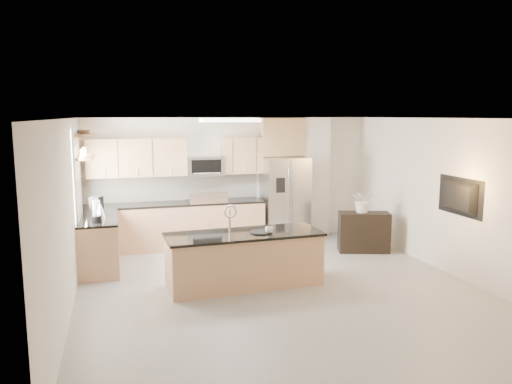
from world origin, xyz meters
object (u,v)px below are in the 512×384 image
object	(u,v)px
island	(244,259)
blender	(96,213)
microwave	(205,166)
range	(207,223)
cup	(269,230)
credenza	(364,232)
kettle	(100,210)
flower_vase	(363,194)
bowl	(84,131)
platter	(261,232)
coffee_maker	(97,206)
television	(456,197)
refrigerator	(285,199)

from	to	relation	value
island	blender	distance (m)	2.52
microwave	island	size ratio (longest dim) A/B	0.31
range	microwave	bearing A→B (deg)	90.00
cup	blender	xyz separation A→B (m)	(-2.57, 1.16, 0.19)
credenza	cup	bearing A→B (deg)	-132.21
cup	kettle	distance (m)	2.98
credenza	cup	size ratio (longest dim) A/B	7.59
range	flower_vase	xyz separation A→B (m)	(2.83, -1.28, 0.67)
range	bowl	bearing A→B (deg)	-161.51
platter	bowl	size ratio (longest dim) A/B	1.03
cup	coffee_maker	distance (m)	3.17
blender	flower_vase	size ratio (longest dim) A/B	0.49
microwave	coffee_maker	size ratio (longest dim) A/B	2.34
range	television	bearing A→B (deg)	-41.64
kettle	television	bearing A→B (deg)	-19.97
cup	flower_vase	xyz separation A→B (m)	(2.33, 1.40, 0.26)
platter	bowl	bearing A→B (deg)	144.79
island	coffee_maker	xyz separation A→B (m)	(-2.23, 1.68, 0.65)
range	credenza	distance (m)	3.15
credenza	platter	bearing A→B (deg)	-134.50
island	flower_vase	distance (m)	3.07
coffee_maker	blender	bearing A→B (deg)	-88.22
refrigerator	blender	size ratio (longest dim) A/B	4.89
island	television	distance (m)	3.55
credenza	bowl	distance (m)	5.52
credenza	flower_vase	world-z (taller)	flower_vase
flower_vase	television	bearing A→B (deg)	-69.79
platter	television	distance (m)	3.20
coffee_maker	bowl	xyz separation A→B (m)	(-0.16, 0.13, 1.30)
platter	flower_vase	distance (m)	2.80
platter	cup	bearing A→B (deg)	-31.28
island	range	bearing A→B (deg)	90.53
cup	flower_vase	bearing A→B (deg)	30.96
island	platter	xyz separation A→B (m)	(0.26, -0.06, 0.43)
coffee_maker	bowl	distance (m)	1.32
microwave	kettle	distance (m)	2.44
credenza	range	bearing A→B (deg)	173.21
blender	flower_vase	xyz separation A→B (m)	(4.91, 0.24, 0.07)
kettle	bowl	bearing A→B (deg)	122.21
flower_vase	coffee_maker	bearing A→B (deg)	175.31
range	television	xyz separation A→B (m)	(3.51, -3.12, 0.88)
credenza	television	world-z (taller)	television
microwave	cup	distance (m)	2.94
credenza	coffee_maker	size ratio (longest dim) A/B	2.99
range	microwave	world-z (taller)	microwave
bowl	flower_vase	distance (m)	5.26
platter	bowl	world-z (taller)	bowl
range	platter	xyz separation A→B (m)	(0.39, -2.62, 0.38)
refrigerator	kettle	world-z (taller)	refrigerator
refrigerator	microwave	bearing A→B (deg)	174.14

